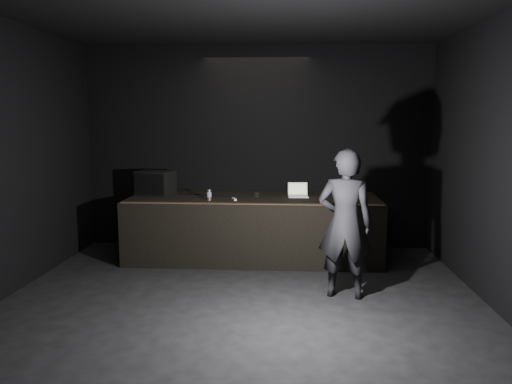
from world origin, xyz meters
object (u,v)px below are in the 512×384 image
Objects in this scene: beer_can at (209,195)px; stage_monitor at (155,183)px; laptop at (298,193)px; person at (345,224)px; stage_riser at (254,227)px.

stage_monitor is at bearing 149.28° from beer_can.
laptop is 0.18× the size of person.
laptop is at bearing -64.34° from person.
person reaches higher than stage_monitor.
laptop is 1.97m from person.
stage_riser is at bearing 30.71° from beer_can.
beer_can is (1.01, -0.60, -0.11)m from stage_monitor.
stage_monitor is at bearing 174.17° from laptop.
laptop reaches higher than beer_can.
stage_monitor is 3.56m from person.
beer_can is at bearing -149.29° from stage_riser.
laptop is at bearing 8.09° from stage_riser.
beer_can is (-0.67, -0.40, 0.59)m from stage_riser.
beer_can is at bearing -14.80° from stage_monitor.
stage_riser is at bearing -45.25° from person.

